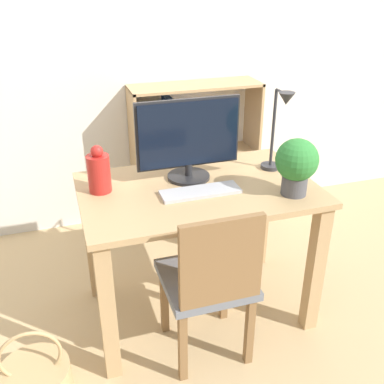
{
  "coord_description": "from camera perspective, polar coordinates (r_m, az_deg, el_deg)",
  "views": [
    {
      "loc": [
        -0.62,
        -1.85,
        1.7
      ],
      "look_at": [
        0.0,
        0.1,
        0.67
      ],
      "focal_mm": 42.0,
      "sensor_mm": 36.0,
      "label": 1
    }
  ],
  "objects": [
    {
      "name": "ground_plane",
      "position": [
        2.59,
        0.69,
        -14.42
      ],
      "size": [
        10.0,
        10.0,
        0.0
      ],
      "primitive_type": "plane",
      "color": "tan"
    },
    {
      "name": "wall_back",
      "position": [
        3.1,
        -6.3,
        19.03
      ],
      "size": [
        8.0,
        0.05,
        2.6
      ],
      "color": "silver",
      "rests_on": "ground_plane"
    },
    {
      "name": "desk",
      "position": [
        2.25,
        0.78,
        -2.84
      ],
      "size": [
        1.14,
        0.72,
        0.75
      ],
      "color": "tan",
      "rests_on": "ground_plane"
    },
    {
      "name": "monitor",
      "position": [
        2.19,
        -0.47,
        6.93
      ],
      "size": [
        0.52,
        0.21,
        0.41
      ],
      "color": "#232326",
      "rests_on": "desk"
    },
    {
      "name": "keyboard",
      "position": [
        2.11,
        1.08,
        0.03
      ],
      "size": [
        0.38,
        0.12,
        0.02
      ],
      "color": "#B2B2B7",
      "rests_on": "desk"
    },
    {
      "name": "vase",
      "position": [
        2.14,
        -11.75,
        2.54
      ],
      "size": [
        0.11,
        0.11,
        0.23
      ],
      "color": "#B2231E",
      "rests_on": "desk"
    },
    {
      "name": "desk_lamp",
      "position": [
        2.28,
        11.01,
        8.53
      ],
      "size": [
        0.1,
        0.19,
        0.43
      ],
      "color": "#2D2D33",
      "rests_on": "desk"
    },
    {
      "name": "potted_plant",
      "position": [
        2.1,
        13.13,
        3.53
      ],
      "size": [
        0.2,
        0.2,
        0.27
      ],
      "color": "#4C4C51",
      "rests_on": "desk"
    },
    {
      "name": "chair",
      "position": [
        2.05,
        2.36,
        -11.1
      ],
      "size": [
        0.4,
        0.4,
        0.83
      ],
      "rotation": [
        0.0,
        0.0,
        0.15
      ],
      "color": "slate",
      "rests_on": "ground_plane"
    },
    {
      "name": "bookshelf",
      "position": [
        3.18,
        -2.57,
        4.2
      ],
      "size": [
        0.89,
        0.28,
        1.01
      ],
      "color": "tan",
      "rests_on": "ground_plane"
    },
    {
      "name": "basket",
      "position": [
        2.23,
        -19.26,
        -21.63
      ],
      "size": [
        0.31,
        0.31,
        0.36
      ],
      "color": "tan",
      "rests_on": "ground_plane"
    }
  ]
}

